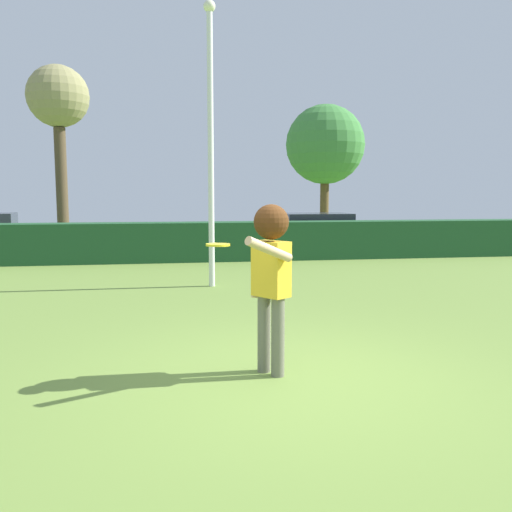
# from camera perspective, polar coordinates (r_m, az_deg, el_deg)

# --- Properties ---
(ground_plane) EXTENTS (60.00, 60.00, 0.00)m
(ground_plane) POSITION_cam_1_polar(r_m,az_deg,el_deg) (5.68, 3.33, -13.05)
(ground_plane) COLOR olive
(person) EXTENTS (0.56, 0.81, 1.80)m
(person) POSITION_cam_1_polar(r_m,az_deg,el_deg) (5.60, 1.55, -0.91)
(person) COLOR #6D6C5A
(person) RESTS_ON ground
(frisbee) EXTENTS (0.25, 0.25, 0.02)m
(frisbee) POSITION_cam_1_polar(r_m,az_deg,el_deg) (5.41, -4.04, 1.20)
(frisbee) COLOR yellow
(lamppost) EXTENTS (0.24, 0.24, 5.67)m
(lamppost) POSITION_cam_1_polar(r_m,az_deg,el_deg) (11.11, -4.84, 13.02)
(lamppost) COLOR silver
(lamppost) RESTS_ON ground
(hedge_row) EXTENTS (26.63, 0.90, 1.10)m
(hedge_row) POSITION_cam_1_polar(r_m,az_deg,el_deg) (15.39, -4.72, 1.56)
(hedge_row) COLOR #204F2B
(hedge_row) RESTS_ON ground
(parked_car_blue) EXTENTS (4.20, 1.81, 1.25)m
(parked_car_blue) POSITION_cam_1_polar(r_m,az_deg,el_deg) (18.18, 6.40, 2.76)
(parked_car_blue) COLOR #263FA5
(parked_car_blue) RESTS_ON ground
(birch_tree) EXTENTS (3.57, 3.57, 5.89)m
(birch_tree) POSITION_cam_1_polar(r_m,az_deg,el_deg) (25.03, 7.35, 11.58)
(birch_tree) COLOR brown
(birch_tree) RESTS_ON ground
(maple_tree) EXTENTS (2.26, 2.26, 6.61)m
(maple_tree) POSITION_cam_1_polar(r_m,az_deg,el_deg) (21.92, -20.23, 15.07)
(maple_tree) COLOR brown
(maple_tree) RESTS_ON ground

